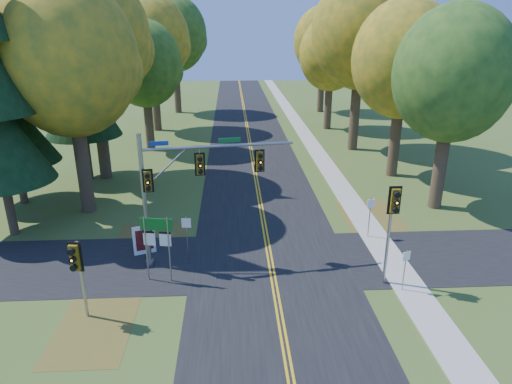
{
  "coord_description": "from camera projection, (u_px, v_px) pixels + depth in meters",
  "views": [
    {
      "loc": [
        -1.88,
        -18.64,
        11.46
      ],
      "look_at": [
        -0.64,
        3.57,
        3.2
      ],
      "focal_mm": 32.0,
      "sensor_mm": 36.0,
      "label": 1
    }
  ],
  "objects": [
    {
      "name": "info_kiosk",
      "position": [
        144.0,
        240.0,
        23.87
      ],
      "size": [
        1.13,
        0.55,
        1.59
      ],
      "rotation": [
        0.0,
        0.0,
        0.36
      ],
      "color": "white",
      "rests_on": "ground"
    },
    {
      "name": "reg_sign_w",
      "position": [
        187.0,
        231.0,
        22.85
      ],
      "size": [
        0.47,
        0.08,
        2.45
      ],
      "rotation": [
        0.0,
        0.0,
        -0.05
      ],
      "color": "gray",
      "rests_on": "ground"
    },
    {
      "name": "centerline_right",
      "position": [
        276.0,
        281.0,
        21.53
      ],
      "size": [
        0.1,
        160.0,
        0.01
      ],
      "primitive_type": "cube",
      "color": "gold",
      "rests_on": "road_main"
    },
    {
      "name": "route_sign_cluster",
      "position": [
        157.0,
        236.0,
        20.85
      ],
      "size": [
        1.51,
        0.31,
        3.27
      ],
      "rotation": [
        0.0,
        0.0,
        -0.17
      ],
      "color": "gray",
      "rests_on": "ground"
    },
    {
      "name": "leaf_patch_w_near",
      "position": [
        149.0,
        246.0,
        24.94
      ],
      "size": [
        4.0,
        6.0,
        0.0
      ],
      "primitive_type": "cube",
      "color": "brown",
      "rests_on": "ground"
    },
    {
      "name": "tree_e_a",
      "position": [
        454.0,
        75.0,
        27.37
      ],
      "size": [
        7.2,
        7.2,
        12.73
      ],
      "color": "#38281C",
      "rests_on": "ground"
    },
    {
      "name": "traffic_mast",
      "position": [
        182.0,
        182.0,
        21.76
      ],
      "size": [
        7.39,
        1.5,
        6.76
      ],
      "rotation": [
        0.0,
        0.0,
        0.14
      ],
      "color": "gray",
      "rests_on": "ground"
    },
    {
      "name": "tree_e_d",
      "position": [
        331.0,
        54.0,
        49.91
      ],
      "size": [
        7.0,
        7.0,
        12.32
      ],
      "color": "#38281C",
      "rests_on": "ground"
    },
    {
      "name": "tree_w_b",
      "position": [
        92.0,
        39.0,
        32.56
      ],
      "size": [
        8.6,
        8.6,
        15.38
      ],
      "color": "#38281C",
      "rests_on": "ground"
    },
    {
      "name": "tree_w_c",
      "position": [
        145.0,
        64.0,
        41.17
      ],
      "size": [
        6.8,
        6.8,
        11.91
      ],
      "color": "#38281C",
      "rests_on": "ground"
    },
    {
      "name": "east_signal_pole",
      "position": [
        393.0,
        211.0,
        19.92
      ],
      "size": [
        0.57,
        0.66,
        4.92
      ],
      "rotation": [
        0.0,
        0.0,
        -0.01
      ],
      "color": "#93959B",
      "rests_on": "ground"
    },
    {
      "name": "tree_w_d",
      "position": [
        152.0,
        40.0,
        48.66
      ],
      "size": [
        8.2,
        8.2,
        14.56
      ],
      "color": "#38281C",
      "rests_on": "ground"
    },
    {
      "name": "tree_e_b",
      "position": [
        404.0,
        60.0,
        33.58
      ],
      "size": [
        7.6,
        7.6,
        13.33
      ],
      "color": "#38281C",
      "rests_on": "ground"
    },
    {
      "name": "leaf_patch_e",
      "position": [
        377.0,
        225.0,
        27.5
      ],
      "size": [
        3.5,
        8.0,
        0.0
      ],
      "primitive_type": "cube",
      "color": "brown",
      "rests_on": "ground"
    },
    {
      "name": "tree_e_c",
      "position": [
        362.0,
        33.0,
        40.51
      ],
      "size": [
        8.8,
        8.8,
        15.79
      ],
      "color": "#38281C",
      "rests_on": "ground"
    },
    {
      "name": "leaf_patch_w_far",
      "position": [
        95.0,
        326.0,
        18.33
      ],
      "size": [
        3.0,
        5.0,
        0.0
      ],
      "primitive_type": "cube",
      "color": "brown",
      "rests_on": "ground"
    },
    {
      "name": "road_main",
      "position": [
        274.0,
        281.0,
        21.53
      ],
      "size": [
        8.0,
        160.0,
        0.02
      ],
      "primitive_type": "cube",
      "color": "black",
      "rests_on": "ground"
    },
    {
      "name": "ground",
      "position": [
        274.0,
        281.0,
        21.53
      ],
      "size": [
        160.0,
        160.0,
        0.0
      ],
      "primitive_type": "plane",
      "color": "#3E541D",
      "rests_on": "ground"
    },
    {
      "name": "tree_w_a",
      "position": [
        70.0,
        59.0,
        26.43
      ],
      "size": [
        8.0,
        8.0,
        14.15
      ],
      "color": "#38281C",
      "rests_on": "ground"
    },
    {
      "name": "reg_sign_e_south",
      "position": [
        405.0,
        263.0,
        20.29
      ],
      "size": [
        0.38,
        0.15,
        2.07
      ],
      "rotation": [
        0.0,
        0.0,
        0.33
      ],
      "color": "gray",
      "rests_on": "ground"
    },
    {
      "name": "centerline_left",
      "position": [
        272.0,
        281.0,
        21.52
      ],
      "size": [
        0.1,
        160.0,
        0.01
      ],
      "primitive_type": "cube",
      "color": "gold",
      "rests_on": "road_main"
    },
    {
      "name": "pine_c",
      "position": [
        73.0,
        49.0,
        32.46
      ],
      "size": [
        5.6,
        5.6,
        20.56
      ],
      "color": "#38281C",
      "rests_on": "ground"
    },
    {
      "name": "reg_sign_e_north",
      "position": [
        370.0,
        211.0,
        25.4
      ],
      "size": [
        0.45,
        0.17,
        2.4
      ],
      "rotation": [
        0.0,
        0.0,
        0.3
      ],
      "color": "gray",
      "rests_on": "ground"
    },
    {
      "name": "tree_w_e",
      "position": [
        175.0,
        34.0,
        58.82
      ],
      "size": [
        8.4,
        8.4,
        14.97
      ],
      "color": "#38281C",
      "rests_on": "ground"
    },
    {
      "name": "road_cross",
      "position": [
        270.0,
        261.0,
        23.4
      ],
      "size": [
        60.0,
        6.0,
        0.02
      ],
      "primitive_type": "cube",
      "color": "black",
      "rests_on": "ground"
    },
    {
      "name": "pine_b",
      "position": [
        1.0,
        80.0,
        28.15
      ],
      "size": [
        5.6,
        5.6,
        17.31
      ],
      "color": "#38281C",
      "rests_on": "ground"
    },
    {
      "name": "sidewalk_east",
      "position": [
        402.0,
        277.0,
        21.84
      ],
      "size": [
        1.6,
        160.0,
        0.06
      ],
      "primitive_type": "cube",
      "color": "#9E998E",
      "rests_on": "ground"
    },
    {
      "name": "tree_e_e",
      "position": [
        324.0,
        41.0,
        59.66
      ],
      "size": [
        7.8,
        7.8,
        13.74
      ],
      "color": "#38281C",
      "rests_on": "ground"
    },
    {
      "name": "ped_signal_pole",
      "position": [
        77.0,
        263.0,
        17.87
      ],
      "size": [
        0.56,
        0.65,
        3.54
      ],
      "rotation": [
        0.0,
        0.0,
        -0.16
      ],
      "color": "#9A9CA2",
      "rests_on": "ground"
    }
  ]
}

